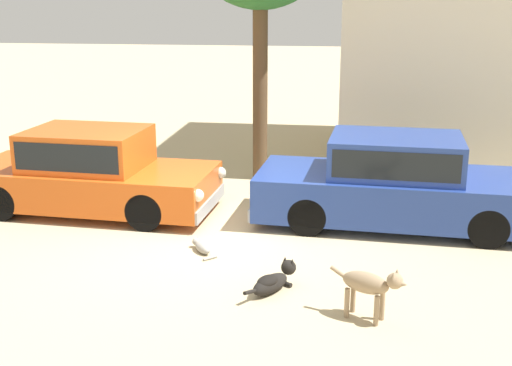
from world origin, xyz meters
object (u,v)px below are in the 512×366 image
at_px(parked_sedan_second, 396,181).
at_px(parked_sedan_nearest, 90,171).
at_px(stray_dog_tan, 370,285).
at_px(stray_dog_spotted, 273,280).
at_px(stray_cat, 202,247).

bearing_deg(parked_sedan_second, parked_sedan_nearest, -176.52).
bearing_deg(stray_dog_tan, parked_sedan_second, 107.27).
relative_size(stray_dog_spotted, stray_dog_tan, 1.04).
height_order(parked_sedan_second, stray_dog_spotted, parked_sedan_second).
bearing_deg(stray_dog_spotted, stray_cat, 77.19).
distance_m(parked_sedan_nearest, stray_dog_spotted, 4.52).
distance_m(parked_sedan_nearest, stray_dog_tan, 5.80).
relative_size(parked_sedan_nearest, parked_sedan_second, 0.94).
xyz_separation_m(parked_sedan_second, stray_dog_tan, (-0.48, -3.43, -0.28)).
bearing_deg(stray_cat, parked_sedan_nearest, 16.66).
distance_m(parked_sedan_second, stray_cat, 3.34).
height_order(parked_sedan_second, stray_dog_tan, parked_sedan_second).
distance_m(parked_sedan_nearest, stray_cat, 2.91).
height_order(stray_dog_spotted, stray_cat, stray_dog_spotted).
relative_size(parked_sedan_second, stray_dog_spotted, 5.11).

